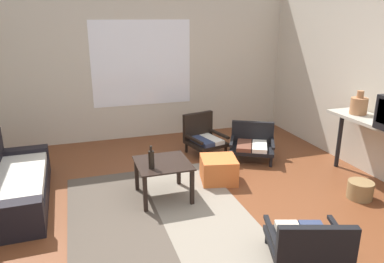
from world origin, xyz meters
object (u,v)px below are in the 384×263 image
object	(u,v)px
couch	(10,186)
clay_vase	(359,105)
wicker_basket	(360,190)
coffee_table	(163,169)
ottoman_orange	(219,170)
armchair_striped_foreground	(308,243)
armchair_corner	(252,142)
armchair_by_window	(203,136)
glass_bottle	(151,159)

from	to	relation	value
couch	clay_vase	bearing A→B (deg)	-7.06
wicker_basket	couch	bearing A→B (deg)	163.68
coffee_table	wicker_basket	size ratio (longest dim) A/B	2.15
couch	ottoman_orange	world-z (taller)	couch
armchair_striped_foreground	coffee_table	bearing A→B (deg)	118.57
armchair_corner	ottoman_orange	bearing A→B (deg)	-142.74
couch	armchair_striped_foreground	distance (m)	3.26
armchair_corner	clay_vase	distance (m)	1.55
armchair_by_window	clay_vase	xyz separation A→B (m)	(1.63, -1.40, 0.69)
glass_bottle	wicker_basket	distance (m)	2.48
armchair_by_window	wicker_basket	xyz separation A→B (m)	(1.25, -2.01, -0.17)
clay_vase	glass_bottle	bearing A→B (deg)	179.96
clay_vase	armchair_corner	bearing A→B (deg)	137.38
ottoman_orange	glass_bottle	bearing A→B (deg)	-160.30
ottoman_orange	clay_vase	xyz separation A→B (m)	(1.80, -0.34, 0.80)
armchair_by_window	armchair_striped_foreground	world-z (taller)	armchair_by_window
coffee_table	clay_vase	size ratio (longest dim) A/B	2.05
armchair_striped_foreground	clay_vase	xyz separation A→B (m)	(1.71, 1.47, 0.74)
clay_vase	coffee_table	bearing A→B (deg)	177.08
armchair_striped_foreground	glass_bottle	size ratio (longest dim) A/B	2.97
coffee_table	ottoman_orange	world-z (taller)	coffee_table
clay_vase	glass_bottle	world-z (taller)	clay_vase
armchair_by_window	armchair_striped_foreground	xyz separation A→B (m)	(-0.08, -2.87, -0.05)
coffee_table	armchair_striped_foreground	distance (m)	1.83
armchair_by_window	armchair_striped_foreground	size ratio (longest dim) A/B	0.82
coffee_table	glass_bottle	bearing A→B (deg)	-140.54
armchair_corner	armchair_striped_foreground	bearing A→B (deg)	-106.14
clay_vase	wicker_basket	world-z (taller)	clay_vase
couch	glass_bottle	size ratio (longest dim) A/B	6.66
armchair_by_window	clay_vase	bearing A→B (deg)	-40.53
armchair_corner	glass_bottle	distance (m)	1.99
clay_vase	wicker_basket	xyz separation A→B (m)	(-0.38, -0.61, -0.86)
armchair_striped_foreground	ottoman_orange	distance (m)	1.82
coffee_table	armchair_corner	world-z (taller)	armchair_corner
couch	coffee_table	bearing A→B (deg)	-13.20
couch	coffee_table	world-z (taller)	couch
couch	ottoman_orange	bearing A→B (deg)	-4.36
clay_vase	couch	bearing A→B (deg)	172.94
coffee_table	armchair_striped_foreground	bearing A→B (deg)	-61.43
coffee_table	ottoman_orange	size ratio (longest dim) A/B	1.41
couch	ottoman_orange	distance (m)	2.49
armchair_by_window	wicker_basket	size ratio (longest dim) A/B	2.18
armchair_by_window	couch	bearing A→B (deg)	-161.90
coffee_table	wicker_basket	bearing A→B (deg)	-18.65
glass_bottle	couch	bearing A→B (deg)	161.05
armchair_by_window	wicker_basket	bearing A→B (deg)	-58.07
wicker_basket	coffee_table	bearing A→B (deg)	161.35
coffee_table	wicker_basket	distance (m)	2.34
couch	glass_bottle	world-z (taller)	glass_bottle
couch	armchair_corner	bearing A→B (deg)	7.07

